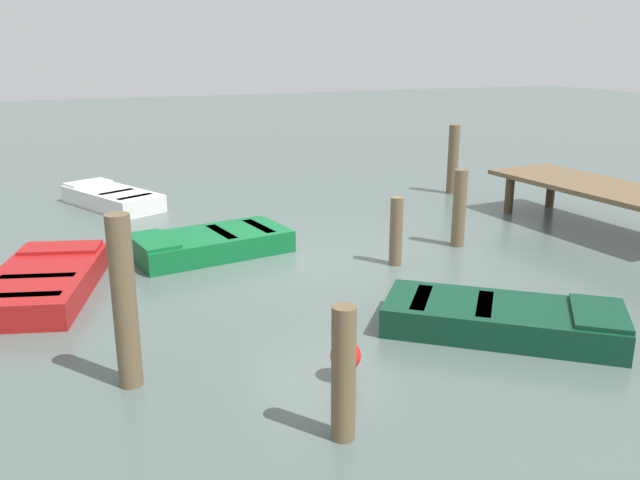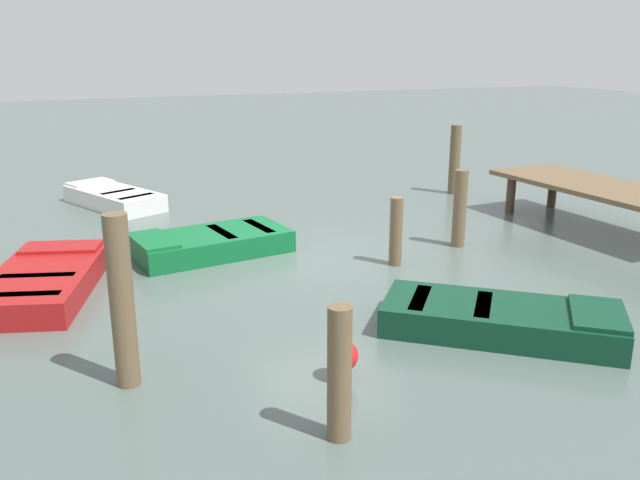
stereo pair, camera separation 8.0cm
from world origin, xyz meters
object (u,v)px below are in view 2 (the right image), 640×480
at_px(rowboat_dark_green, 502,319).
at_px(rowboat_green, 210,243).
at_px(dock_segment, 599,190).
at_px(marker_buoy, 343,357).
at_px(mooring_piling_far_right, 460,208).
at_px(rowboat_red, 43,281).
at_px(mooring_piling_near_right, 339,374).
at_px(mooring_piling_near_left, 396,231).
at_px(mooring_piling_mid_right, 455,160).
at_px(rowboat_white, 113,197).
at_px(mooring_piling_mid_left, 122,302).

distance_m(rowboat_dark_green, rowboat_green, 5.72).
bearing_deg(dock_segment, marker_buoy, -66.40).
distance_m(rowboat_green, mooring_piling_far_right, 4.75).
bearing_deg(rowboat_red, rowboat_green, -53.21).
relative_size(dock_segment, mooring_piling_near_right, 3.47).
bearing_deg(mooring_piling_near_left, mooring_piling_mid_right, 137.64).
height_order(rowboat_red, marker_buoy, marker_buoy).
xyz_separation_m(mooring_piling_near_left, mooring_piling_mid_right, (-4.60, 4.20, 0.28)).
height_order(dock_segment, rowboat_white, dock_segment).
bearing_deg(mooring_piling_far_right, rowboat_red, -91.80).
distance_m(mooring_piling_near_right, mooring_piling_near_left, 5.52).
distance_m(rowboat_red, mooring_piling_mid_left, 3.64).
bearing_deg(dock_segment, rowboat_green, -103.81).
height_order(rowboat_green, mooring_piling_mid_left, mooring_piling_mid_left).
bearing_deg(mooring_piling_mid_right, rowboat_green, -68.75).
relative_size(mooring_piling_near_left, marker_buoy, 2.54).
distance_m(rowboat_red, marker_buoy, 5.33).
bearing_deg(mooring_piling_near_right, mooring_piling_mid_right, 141.50).
bearing_deg(marker_buoy, rowboat_green, -176.76).
xyz_separation_m(rowboat_red, mooring_piling_near_right, (5.35, 2.66, 0.48)).
xyz_separation_m(dock_segment, rowboat_red, (-0.30, -10.78, -0.62)).
xyz_separation_m(mooring_piling_far_right, mooring_piling_mid_left, (3.21, -6.56, 0.27)).
bearing_deg(rowboat_white, mooring_piling_mid_right, -127.64).
bearing_deg(mooring_piling_near_left, mooring_piling_near_right, -34.14).
xyz_separation_m(mooring_piling_far_right, mooring_piling_near_right, (5.12, -4.77, -0.04)).
bearing_deg(rowboat_dark_green, mooring_piling_near_left, 127.46).
height_order(rowboat_white, marker_buoy, marker_buoy).
bearing_deg(mooring_piling_mid_left, mooring_piling_far_right, 116.09).
bearing_deg(marker_buoy, rowboat_dark_green, 98.07).
xyz_separation_m(mooring_piling_far_right, mooring_piling_mid_right, (-4.05, 2.53, 0.15)).
height_order(mooring_piling_far_right, mooring_piling_mid_left, mooring_piling_mid_left).
relative_size(rowboat_dark_green, rowboat_white, 1.06).
xyz_separation_m(rowboat_dark_green, mooring_piling_mid_right, (-7.73, 4.27, 0.67)).
bearing_deg(rowboat_dark_green, mooring_piling_far_right, 103.48).
relative_size(dock_segment, mooring_piling_near_left, 3.99).
distance_m(dock_segment, mooring_piling_mid_right, 4.20).
xyz_separation_m(rowboat_dark_green, mooring_piling_mid_left, (-0.47, -4.82, 0.79)).
height_order(dock_segment, rowboat_red, dock_segment).
bearing_deg(mooring_piling_near_right, rowboat_dark_green, 115.37).
xyz_separation_m(rowboat_dark_green, mooring_piling_near_right, (1.43, -3.02, 0.48)).
bearing_deg(mooring_piling_far_right, rowboat_white, -135.47).
distance_m(rowboat_white, mooring_piling_near_right, 11.10).
distance_m(rowboat_green, mooring_piling_near_left, 3.44).
height_order(mooring_piling_near_left, mooring_piling_mid_left, mooring_piling_mid_left).
bearing_deg(marker_buoy, dock_segment, 117.61).
height_order(rowboat_dark_green, mooring_piling_mid_left, mooring_piling_mid_left).
height_order(mooring_piling_far_right, mooring_piling_near_right, mooring_piling_far_right).
relative_size(dock_segment, rowboat_white, 1.61).
bearing_deg(mooring_piling_mid_left, rowboat_dark_green, 84.37).
height_order(mooring_piling_near_right, marker_buoy, mooring_piling_near_right).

